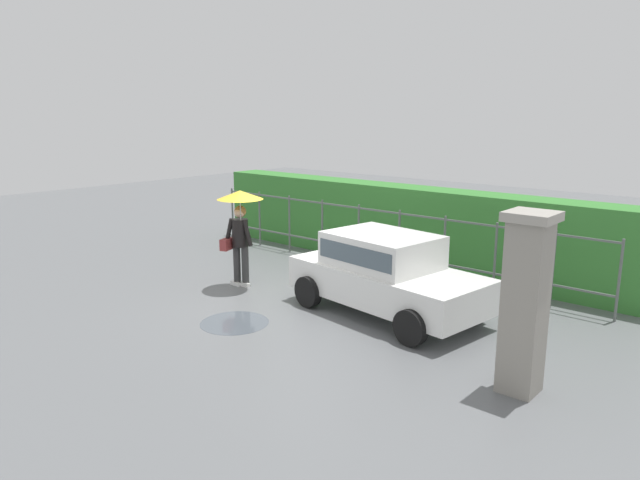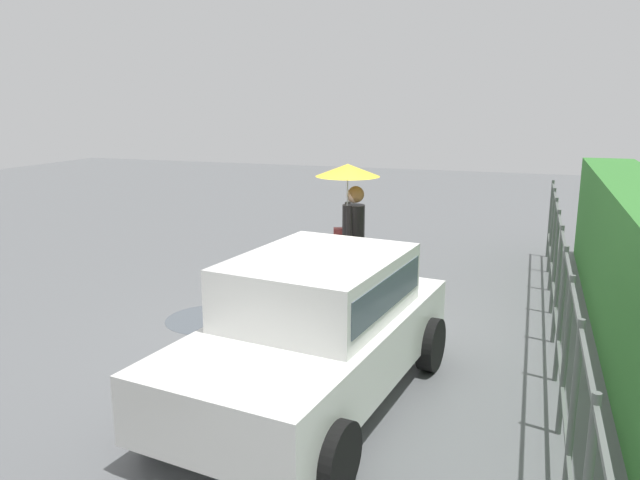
# 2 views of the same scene
# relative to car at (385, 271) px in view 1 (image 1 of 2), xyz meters

# --- Properties ---
(ground_plane) EXTENTS (40.00, 40.00, 0.00)m
(ground_plane) POSITION_rel_car_xyz_m (-1.66, -0.49, -0.80)
(ground_plane) COLOR slate
(car) EXTENTS (3.90, 2.24, 1.48)m
(car) POSITION_rel_car_xyz_m (0.00, 0.00, 0.00)
(car) COLOR white
(car) RESTS_ON ground
(pedestrian) EXTENTS (0.95, 0.95, 2.06)m
(pedestrian) POSITION_rel_car_xyz_m (-3.26, -0.62, 0.69)
(pedestrian) COLOR #333333
(pedestrian) RESTS_ON ground
(gate_pillar) EXTENTS (0.60, 0.60, 2.42)m
(gate_pillar) POSITION_rel_car_xyz_m (3.11, -1.35, 0.44)
(gate_pillar) COLOR gray
(gate_pillar) RESTS_ON ground
(fence_section) EXTENTS (10.35, 0.05, 1.50)m
(fence_section) POSITION_rel_car_xyz_m (-1.80, 2.31, 0.02)
(fence_section) COLOR #59605B
(fence_section) RESTS_ON ground
(hedge_row) EXTENTS (11.30, 0.90, 1.90)m
(hedge_row) POSITION_rel_car_xyz_m (-1.80, 3.27, 0.15)
(hedge_row) COLOR #387F33
(hedge_row) RESTS_ON ground
(puddle_near) EXTENTS (1.21, 1.21, 0.00)m
(puddle_near) POSITION_rel_car_xyz_m (-1.69, -2.17, -0.80)
(puddle_near) COLOR #4C545B
(puddle_near) RESTS_ON ground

